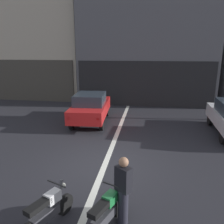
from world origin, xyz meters
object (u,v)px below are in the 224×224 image
object	(u,v)px
car_red_crossing_near	(91,107)
person_by_motorcycles	(123,191)
motorcycle_white_row_leftmost	(47,211)
motorcycle_green_row_left_mid	(105,213)
car_blue_down_street	(150,89)

from	to	relation	value
car_red_crossing_near	person_by_motorcycles	world-z (taller)	person_by_motorcycles
motorcycle_white_row_leftmost	person_by_motorcycles	distance (m)	1.75
motorcycle_white_row_leftmost	motorcycle_green_row_left_mid	size ratio (longest dim) A/B	1.00
car_red_crossing_near	person_by_motorcycles	size ratio (longest dim) A/B	2.52
car_red_crossing_near	motorcycle_white_row_leftmost	distance (m)	7.93
motorcycle_green_row_left_mid	person_by_motorcycles	size ratio (longest dim) A/B	0.94
car_blue_down_street	motorcycle_white_row_leftmost	distance (m)	14.71
car_red_crossing_near	motorcycle_white_row_leftmost	size ratio (longest dim) A/B	2.69
car_red_crossing_near	motorcycle_green_row_left_mid	distance (m)	8.07
car_blue_down_street	person_by_motorcycles	distance (m)	14.10
car_red_crossing_near	person_by_motorcycles	bearing A→B (deg)	-70.27
car_blue_down_street	motorcycle_white_row_leftmost	world-z (taller)	car_blue_down_street
person_by_motorcycles	car_blue_down_street	bearing A→B (deg)	87.60
motorcycle_white_row_leftmost	person_by_motorcycles	world-z (taller)	person_by_motorcycles
car_blue_down_street	motorcycle_white_row_leftmost	xyz separation A→B (m)	(-2.24, -14.53, -0.43)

